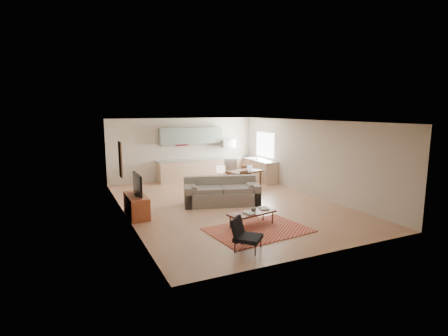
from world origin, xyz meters
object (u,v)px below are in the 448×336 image
coffee_table (252,219)px  dining_table (244,179)px  sofa (222,191)px  armchair (248,235)px  console_table (221,188)px  tv_credenza (136,206)px

coffee_table → dining_table: size_ratio=0.95×
sofa → armchair: size_ratio=3.46×
armchair → dining_table: bearing=18.5°
console_table → dining_table: size_ratio=0.46×
coffee_table → console_table: bearing=69.2°
coffee_table → console_table: 3.25m
coffee_table → dining_table: (2.01, 4.14, 0.15)m
coffee_table → tv_credenza: bearing=128.6°
dining_table → console_table: bearing=-161.6°
console_table → tv_credenza: bearing=-174.0°
dining_table → tv_credenza: bearing=-171.6°
sofa → coffee_table: bearing=-78.2°
console_table → dining_table: bearing=21.2°
armchair → console_table: (1.43, 4.58, -0.05)m
coffee_table → dining_table: bearing=53.2°
dining_table → armchair: bearing=-132.1°
sofa → dining_table: sofa is taller
coffee_table → tv_credenza: 3.40m
armchair → tv_credenza: bearing=71.4°
armchair → sofa: bearing=30.0°
sofa → dining_table: size_ratio=1.83×
sofa → coffee_table: 2.34m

